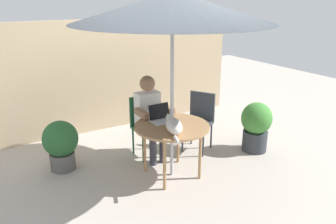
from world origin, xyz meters
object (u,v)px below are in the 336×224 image
object	(u,v)px
patio_umbrella	(172,7)
chair_occupied	(145,121)
cat	(173,125)
potted_plant_near_fence	(256,125)
laptop	(161,116)
chair_empty	(200,117)
potted_plant_by_chair	(61,143)
person_seated	(150,113)
patio_table	(172,130)

from	to	relation	value
patio_umbrella	chair_occupied	size ratio (longest dim) A/B	2.67
cat	potted_plant_near_fence	xyz separation A→B (m)	(1.60, 0.19, -0.38)
cat	laptop	bearing A→B (deg)	81.84
chair_empty	potted_plant_by_chair	size ratio (longest dim) A/B	1.27
person_seated	potted_plant_by_chair	bearing A→B (deg)	165.67
patio_table	potted_plant_near_fence	bearing A→B (deg)	-0.19
potted_plant_by_chair	laptop	bearing A→B (deg)	-30.53
patio_table	person_seated	world-z (taller)	person_seated
chair_occupied	person_seated	bearing A→B (deg)	-90.00
laptop	chair_empty	bearing A→B (deg)	18.48
patio_umbrella	chair_occupied	distance (m)	1.81
cat	potted_plant_near_fence	size ratio (longest dim) A/B	0.79
cat	potted_plant_by_chair	distance (m)	1.63
patio_table	person_seated	xyz separation A→B (m)	(0.00, 0.61, 0.04)
patio_table	chair_occupied	distance (m)	0.78
patio_table	patio_umbrella	bearing A→B (deg)	0.00
chair_empty	patio_table	bearing A→B (deg)	-148.01
patio_table	laptop	distance (m)	0.26
patio_umbrella	patio_table	bearing A→B (deg)	0.00
chair_occupied	laptop	xyz separation A→B (m)	(-0.04, -0.54, 0.26)
chair_empty	cat	world-z (taller)	chair_empty
patio_umbrella	chair_empty	world-z (taller)	patio_umbrella
chair_occupied	potted_plant_near_fence	distance (m)	1.70
patio_umbrella	chair_empty	distance (m)	1.90
chair_occupied	chair_empty	world-z (taller)	same
potted_plant_near_fence	person_seated	bearing A→B (deg)	157.82
person_seated	potted_plant_by_chair	xyz separation A→B (m)	(-1.22, 0.31, -0.31)
person_seated	cat	distance (m)	0.81
patio_table	cat	bearing A→B (deg)	-116.65
cat	chair_empty	bearing A→B (deg)	37.59
chair_occupied	potted_plant_near_fence	bearing A→B (deg)	-27.13
person_seated	cat	size ratio (longest dim) A/B	2.00
person_seated	laptop	xyz separation A→B (m)	(-0.04, -0.39, 0.09)
patio_table	patio_umbrella	distance (m)	1.51
patio_table	patio_umbrella	size ratio (longest dim) A/B	0.41
chair_empty	patio_umbrella	bearing A→B (deg)	-148.01
person_seated	potted_plant_near_fence	xyz separation A→B (m)	(1.51, -0.61, -0.28)
laptop	potted_plant_by_chair	xyz separation A→B (m)	(-1.18, 0.70, -0.39)
chair_empty	cat	size ratio (longest dim) A/B	1.45
patio_table	chair_empty	bearing A→B (deg)	31.99
chair_empty	person_seated	xyz separation A→B (m)	(-0.81, 0.10, 0.17)
patio_table	cat	xyz separation A→B (m)	(-0.10, -0.19, 0.15)
patio_umbrella	chair_empty	xyz separation A→B (m)	(0.81, 0.51, -1.64)
chair_occupied	potted_plant_by_chair	world-z (taller)	chair_occupied
patio_table	laptop	size ratio (longest dim) A/B	3.20
patio_umbrella	chair_occupied	world-z (taller)	patio_umbrella
chair_empty	potted_plant_by_chair	xyz separation A→B (m)	(-2.03, 0.41, -0.14)
patio_umbrella	potted_plant_near_fence	world-z (taller)	patio_umbrella
patio_umbrella	cat	distance (m)	1.38
chair_occupied	patio_umbrella	bearing A→B (deg)	-90.00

